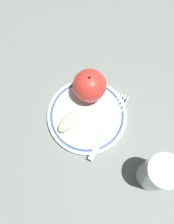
{
  "coord_description": "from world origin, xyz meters",
  "views": [
    {
      "loc": [
        0.04,
        0.2,
        0.58
      ],
      "look_at": [
        -0.02,
        0.02,
        0.04
      ],
      "focal_mm": 40.0,
      "sensor_mm": 36.0,
      "label": 1
    }
  ],
  "objects_px": {
    "fork": "(107,128)",
    "apple_slice_front": "(70,121)",
    "apple_red_whole": "(90,86)",
    "drinking_glass": "(157,173)",
    "plate": "(87,116)"
  },
  "relations": [
    {
      "from": "fork",
      "to": "drinking_glass",
      "type": "height_order",
      "value": "drinking_glass"
    },
    {
      "from": "apple_slice_front",
      "to": "apple_red_whole",
      "type": "bearing_deg",
      "value": -166.29
    },
    {
      "from": "fork",
      "to": "drinking_glass",
      "type": "xyz_separation_m",
      "value": [
        -0.06,
        0.13,
        0.04
      ]
    },
    {
      "from": "apple_red_whole",
      "to": "drinking_glass",
      "type": "bearing_deg",
      "value": 106.48
    },
    {
      "from": "fork",
      "to": "apple_red_whole",
      "type": "bearing_deg",
      "value": 52.52
    },
    {
      "from": "apple_slice_front",
      "to": "fork",
      "type": "distance_m",
      "value": 0.09
    },
    {
      "from": "plate",
      "to": "drinking_glass",
      "type": "height_order",
      "value": "drinking_glass"
    },
    {
      "from": "plate",
      "to": "drinking_glass",
      "type": "distance_m",
      "value": 0.21
    },
    {
      "from": "apple_slice_front",
      "to": "fork",
      "type": "bearing_deg",
      "value": 125.64
    },
    {
      "from": "apple_red_whole",
      "to": "apple_slice_front",
      "type": "bearing_deg",
      "value": 40.55
    },
    {
      "from": "plate",
      "to": "apple_slice_front",
      "type": "height_order",
      "value": "apple_slice_front"
    },
    {
      "from": "apple_slice_front",
      "to": "drinking_glass",
      "type": "distance_m",
      "value": 0.22
    },
    {
      "from": "plate",
      "to": "fork",
      "type": "height_order",
      "value": "fork"
    },
    {
      "from": "fork",
      "to": "apple_slice_front",
      "type": "bearing_deg",
      "value": 109.07
    },
    {
      "from": "apple_slice_front",
      "to": "drinking_glass",
      "type": "height_order",
      "value": "drinking_glass"
    }
  ]
}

